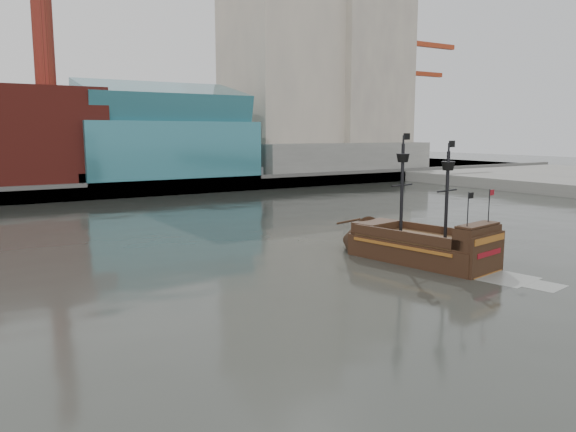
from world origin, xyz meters
TOP-DOWN VIEW (x-y plane):
  - ground at (0.00, 0.00)m, footprint 400.00×400.00m
  - promenade_far at (0.00, 92.00)m, footprint 220.00×60.00m
  - seawall at (0.00, 62.50)m, footprint 220.00×1.00m
  - skyline at (5.21, 84.56)m, footprint 149.00×45.00m
  - crane_a at (78.63, 82.00)m, footprint 22.50×4.00m
  - crane_b at (88.23, 92.00)m, footprint 19.10×4.00m
  - pirate_ship at (8.16, 5.97)m, footprint 6.84×15.09m

SIDE VIEW (x-z plane):
  - ground at x=0.00m, z-range 0.00..0.00m
  - pirate_ship at x=8.16m, z-range -4.46..6.43m
  - promenade_far at x=0.00m, z-range 0.00..2.00m
  - seawall at x=0.00m, z-range 0.00..2.60m
  - crane_b at x=88.23m, z-range 2.45..28.70m
  - crane_a at x=78.63m, z-range 2.99..35.24m
  - skyline at x=5.21m, z-range -6.45..55.55m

